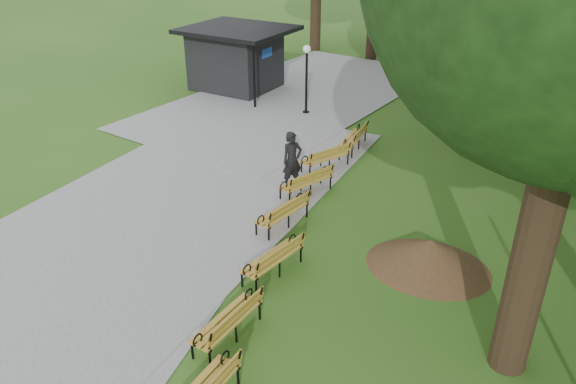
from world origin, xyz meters
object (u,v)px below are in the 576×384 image
at_px(kiosk, 235,58).
at_px(bench_3, 272,258).
at_px(bench_2, 227,321).
at_px(bench_6, 325,157).
at_px(bench_4, 282,212).
at_px(bench_5, 306,182).
at_px(lamp_post, 307,65).
at_px(bench_7, 353,138).
at_px(person, 292,160).
at_px(dirt_mound, 429,254).

bearing_deg(kiosk, bench_3, -51.21).
distance_m(bench_2, bench_6, 8.49).
distance_m(bench_4, bench_6, 3.96).
xyz_separation_m(bench_3, bench_5, (-0.89, 4.09, 0.00)).
relative_size(bench_4, bench_6, 1.00).
bearing_deg(lamp_post, bench_4, -70.80).
relative_size(bench_2, bench_4, 1.00).
xyz_separation_m(bench_3, bench_7, (-0.74, 8.05, 0.00)).
distance_m(kiosk, lamp_post, 4.96).
bearing_deg(person, bench_6, 20.51).
bearing_deg(bench_5, person, -90.00).
height_order(bench_3, bench_7, same).
bearing_deg(bench_5, bench_6, -150.37).
height_order(bench_4, bench_6, same).
distance_m(dirt_mound, bench_5, 4.78).
bearing_deg(bench_3, lamp_post, -146.68).
xyz_separation_m(lamp_post, bench_6, (2.78, -4.87, -1.65)).
xyz_separation_m(lamp_post, bench_7, (3.06, -2.85, -1.65)).
relative_size(bench_5, bench_7, 1.00).
height_order(lamp_post, dirt_mound, lamp_post).
distance_m(person, bench_7, 3.78).
xyz_separation_m(bench_2, bench_3, (-0.16, 2.37, 0.00)).
height_order(person, lamp_post, lamp_post).
height_order(dirt_mound, bench_6, bench_6).
bearing_deg(lamp_post, bench_6, -60.31).
xyz_separation_m(person, bench_7, (0.74, 3.68, -0.47)).
height_order(bench_6, bench_7, same).
bearing_deg(bench_5, bench_4, 30.13).
distance_m(lamp_post, bench_5, 7.59).
relative_size(person, bench_6, 0.96).
xyz_separation_m(kiosk, bench_6, (7.28, -6.86, -1.02)).
bearing_deg(dirt_mound, bench_7, 123.09).
distance_m(bench_2, bench_4, 4.55).
distance_m(kiosk, bench_2, 17.49).
distance_m(bench_3, bench_4, 2.22).
height_order(bench_2, bench_7, same).
xyz_separation_m(bench_2, bench_5, (-1.05, 6.46, 0.00)).
xyz_separation_m(person, bench_6, (0.45, 1.66, -0.47)).
relative_size(bench_3, bench_5, 1.00).
height_order(bench_2, bench_3, same).
distance_m(bench_3, bench_6, 6.13).
relative_size(dirt_mound, bench_6, 1.34).
relative_size(lamp_post, bench_7, 1.52).
xyz_separation_m(lamp_post, bench_5, (2.91, -6.81, -1.65)).
bearing_deg(bench_2, bench_5, -163.31).
distance_m(lamp_post, bench_2, 13.95).
bearing_deg(lamp_post, dirt_mound, -51.90).
relative_size(bench_4, bench_7, 1.00).
bearing_deg(bench_6, bench_2, 36.84).
xyz_separation_m(bench_2, bench_4, (-0.89, 4.46, 0.00)).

